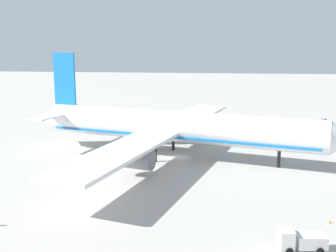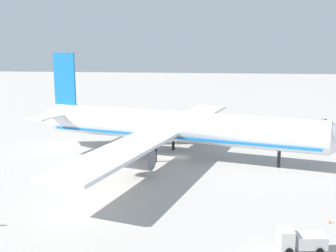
{
  "view_description": "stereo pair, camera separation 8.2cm",
  "coord_description": "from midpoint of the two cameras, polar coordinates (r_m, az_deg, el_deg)",
  "views": [
    {
      "loc": [
        9.51,
        -89.15,
        24.76
      ],
      "look_at": [
        -2.62,
        2.72,
        6.6
      ],
      "focal_mm": 43.39,
      "sensor_mm": 36.0,
      "label": 1
    },
    {
      "loc": [
        9.6,
        -89.14,
        24.76
      ],
      "look_at": [
        -2.62,
        2.72,
        6.6
      ],
      "focal_mm": 43.39,
      "sensor_mm": 36.0,
      "label": 2
    }
  ],
  "objects": [
    {
      "name": "airliner",
      "position": [
        91.76,
        0.61,
        -0.17
      ],
      "size": [
        75.73,
        79.46,
        23.32
      ],
      "color": "white",
      "rests_on": "ground"
    },
    {
      "name": "baggage_cart_2",
      "position": [
        143.3,
        -12.85,
        1.16
      ],
      "size": [
        1.61,
        2.91,
        1.35
      ],
      "color": "#595B60",
      "rests_on": "ground"
    },
    {
      "name": "traffic_cone_2",
      "position": [
        138.95,
        -15.4,
        0.54
      ],
      "size": [
        0.36,
        0.36,
        0.55
      ],
      "primitive_type": "cone",
      "color": "orange",
      "rests_on": "ground"
    },
    {
      "name": "ground_plane",
      "position": [
        93.01,
        1.36,
        -4.35
      ],
      "size": [
        600.0,
        600.0,
        0.0
      ],
      "primitive_type": "plane",
      "color": "#ADA8A0"
    },
    {
      "name": "service_truck_2",
      "position": [
        54.38,
        18.09,
        -14.99
      ],
      "size": [
        6.05,
        3.16,
        2.74
      ],
      "color": "white",
      "rests_on": "ground"
    },
    {
      "name": "traffic_cone_1",
      "position": [
        63.78,
        21.74,
        -12.32
      ],
      "size": [
        0.36,
        0.36,
        0.55
      ],
      "primitive_type": "cone",
      "color": "orange",
      "rests_on": "ground"
    },
    {
      "name": "baggage_cart_1",
      "position": [
        148.88,
        20.9,
        0.89
      ],
      "size": [
        2.76,
        3.05,
        0.4
      ],
      "color": "gray",
      "rests_on": "ground"
    },
    {
      "name": "baggage_cart_0",
      "position": [
        129.13,
        20.25,
        -0.54
      ],
      "size": [
        2.73,
        2.64,
        0.4
      ],
      "color": "#26598C",
      "rests_on": "ground"
    }
  ]
}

